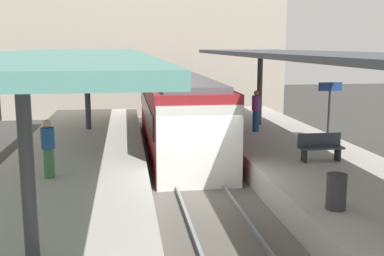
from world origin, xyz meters
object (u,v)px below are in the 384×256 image
Objects in this scene: litter_bin at (336,192)px; passenger_mid_platform at (256,110)px; commuter_train at (179,114)px; passenger_near_bench at (48,148)px; platform_bench at (320,146)px; platform_sign at (330,98)px.

passenger_mid_platform is at bearing 84.81° from litter_bin.
commuter_train is 7.69m from passenger_near_bench.
passenger_mid_platform reaches higher than platform_bench.
commuter_train is 7.99× the size of platform_bench.
platform_sign is 1.37× the size of passenger_near_bench.
commuter_train is 5.06× the size of platform_sign.
commuter_train is 6.08m from platform_sign.
passenger_near_bench is at bearing -141.64° from passenger_mid_platform.
litter_bin is at bearing -109.09° from platform_bench.
passenger_mid_platform reaches higher than litter_bin.
platform_sign is at bearing 66.95° from litter_bin.
commuter_train reaches higher than passenger_near_bench.
commuter_train is 6.80m from platform_bench.
platform_sign is 2.76× the size of litter_bin.
passenger_mid_platform reaches higher than passenger_near_bench.
platform_bench is at bearing 70.91° from litter_bin.
litter_bin is at bearing -113.05° from platform_sign.
platform_bench is 1.75× the size of litter_bin.
platform_sign reaches higher than litter_bin.
platform_sign is (5.38, -2.69, 0.90)m from commuter_train.
commuter_train reaches higher than platform_bench.
commuter_train reaches higher than platform_sign.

